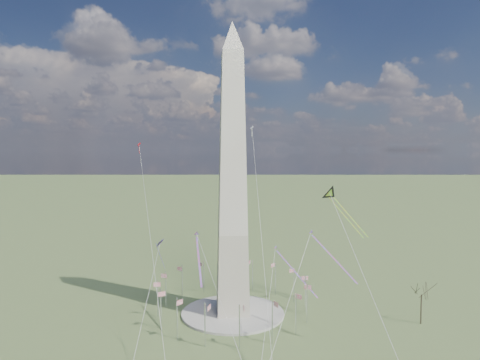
{
  "coord_description": "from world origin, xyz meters",
  "views": [
    {
      "loc": [
        -10.92,
        -146.07,
        57.56
      ],
      "look_at": [
        2.56,
        0.0,
        47.29
      ],
      "focal_mm": 32.0,
      "sensor_mm": 36.0,
      "label": 1
    }
  ],
  "objects": [
    {
      "name": "kite_streamer_left",
      "position": [
        27.63,
        -19.42,
        26.76
      ],
      "size": [
        10.85,
        16.87,
        13.06
      ],
      "rotation": [
        0.0,
        0.0,
        3.69
      ],
      "color": "red",
      "rests_on": "ground"
    },
    {
      "name": "ground",
      "position": [
        0.0,
        0.0,
        0.0
      ],
      "size": [
        2000.0,
        2000.0,
        0.0
      ],
      "primitive_type": "plane",
      "color": "#3E5329",
      "rests_on": "ground"
    },
    {
      "name": "flagpole_ring",
      "position": [
        -0.0,
        -0.0,
        7.27
      ],
      "size": [
        54.4,
        54.4,
        13.0
      ],
      "color": "white",
      "rests_on": "ground"
    },
    {
      "name": "kite_small_red",
      "position": [
        -36.8,
        38.21,
        59.57
      ],
      "size": [
        1.71,
        1.56,
        4.73
      ],
      "rotation": [
        0.0,
        0.0,
        3.13
      ],
      "color": "red",
      "rests_on": "ground"
    },
    {
      "name": "tree_near",
      "position": [
        61.49,
        -14.17,
        10.65
      ],
      "size": [
        8.54,
        8.54,
        14.94
      ],
      "color": "#463C2A",
      "rests_on": "ground"
    },
    {
      "name": "plaza",
      "position": [
        0.0,
        0.0,
        0.4
      ],
      "size": [
        36.0,
        36.0,
        0.8
      ],
      "primitive_type": "cylinder",
      "color": "#9E9C91",
      "rests_on": "ground"
    },
    {
      "name": "kite_diamond_purple",
      "position": [
        -24.96,
        0.87,
        24.75
      ],
      "size": [
        2.99,
        3.67,
        10.74
      ],
      "rotation": [
        0.0,
        0.0,
        2.2
      ],
      "color": "navy",
      "rests_on": "ground"
    },
    {
      "name": "washington_monument",
      "position": [
        0.0,
        0.0,
        47.95
      ],
      "size": [
        15.56,
        15.56,
        100.0
      ],
      "color": "#AFA292",
      "rests_on": "plaza"
    },
    {
      "name": "kite_delta_black",
      "position": [
        39.36,
        13.71,
        39.9
      ],
      "size": [
        13.46,
        20.97,
        17.39
      ],
      "rotation": [
        0.0,
        0.0,
        3.58
      ],
      "color": "black",
      "rests_on": "ground"
    },
    {
      "name": "kite_streamer_mid",
      "position": [
        -11.9,
        -8.45,
        24.42
      ],
      "size": [
        2.82,
        19.53,
        13.4
      ],
      "rotation": [
        0.0,
        0.0,
        3.22
      ],
      "color": "red",
      "rests_on": "ground"
    },
    {
      "name": "kite_small_white",
      "position": [
        12.46,
        48.21,
        67.38
      ],
      "size": [
        1.53,
        1.83,
        4.88
      ],
      "rotation": [
        0.0,
        0.0,
        2.99
      ],
      "color": "silver",
      "rests_on": "ground"
    },
    {
      "name": "kite_streamer_right",
      "position": [
        21.44,
        6.45,
        15.43
      ],
      "size": [
        13.13,
        18.79,
        14.92
      ],
      "rotation": [
        0.0,
        0.0,
        3.73
      ],
      "color": "red",
      "rests_on": "ground"
    }
  ]
}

